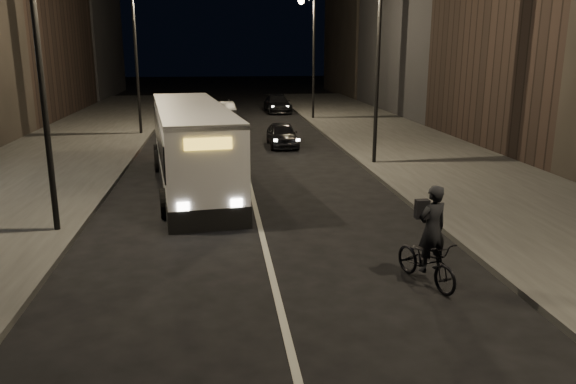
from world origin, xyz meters
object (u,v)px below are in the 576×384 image
object	(u,v)px
car_far	(277,104)
car_mid	(222,111)
car_near	(282,135)
streetlight_left_near	(47,33)
streetlight_left_far	(140,41)
cyclist_on_bicycle	(428,252)
streetlight_right_far	(310,42)
city_bus	(192,143)
streetlight_right_mid	(372,39)

from	to	relation	value
car_far	car_mid	bearing A→B (deg)	-135.60
car_near	car_mid	bearing A→B (deg)	104.66
streetlight_left_near	streetlight_left_far	xyz separation A→B (m)	(0.00, 18.00, 0.00)
cyclist_on_bicycle	car_mid	size ratio (longest dim) A/B	0.55
streetlight_right_far	streetlight_left_far	bearing A→B (deg)	-150.64
cyclist_on_bicycle	car_near	distance (m)	17.90
streetlight_left_near	city_bus	xyz separation A→B (m)	(3.24, 5.24, -3.73)
streetlight_left_far	car_mid	xyz separation A→B (m)	(4.53, 6.57, -4.68)
streetlight_right_far	streetlight_left_far	world-z (taller)	same
streetlight_left_far	cyclist_on_bicycle	bearing A→B (deg)	-69.02
cyclist_on_bicycle	car_far	bearing A→B (deg)	72.12
car_near	streetlight_left_near	bearing A→B (deg)	-119.53
streetlight_left_near	streetlight_right_far	bearing A→B (deg)	66.04
streetlight_right_far	streetlight_left_far	xyz separation A→B (m)	(-10.66, -6.00, 0.00)
streetlight_left_near	car_mid	distance (m)	25.42
streetlight_right_mid	car_mid	distance (m)	18.28
streetlight_right_far	streetlight_right_mid	bearing A→B (deg)	-90.00
streetlight_right_mid	city_bus	xyz separation A→B (m)	(-7.43, -2.76, -3.73)
streetlight_right_mid	streetlight_left_near	bearing A→B (deg)	-143.12
car_far	streetlight_left_far	bearing A→B (deg)	-130.39
streetlight_left_near	car_far	distance (m)	30.84
streetlight_left_far	car_near	world-z (taller)	streetlight_left_far
streetlight_right_mid	car_near	size ratio (longest dim) A/B	2.24
car_near	car_far	world-z (taller)	car_far
car_near	car_mid	distance (m)	11.59
city_bus	car_near	distance (m)	9.24
streetlight_left_far	car_mid	distance (m)	9.25
cyclist_on_bicycle	streetlight_right_far	bearing A→B (deg)	68.55
streetlight_left_near	city_bus	bearing A→B (deg)	58.31
streetlight_left_near	cyclist_on_bicycle	xyz separation A→B (m)	(8.63, -4.50, -4.61)
city_bus	car_far	bearing A→B (deg)	69.36
streetlight_left_near	city_bus	size ratio (longest dim) A/B	0.72
city_bus	streetlight_right_mid	bearing A→B (deg)	13.14
streetlight_right_mid	streetlight_left_far	world-z (taller)	same
cyclist_on_bicycle	car_mid	world-z (taller)	cyclist_on_bicycle
streetlight_left_near	city_bus	distance (m)	7.20
streetlight_left_near	car_far	world-z (taller)	streetlight_left_near
city_bus	cyclist_on_bicycle	bearing A→B (deg)	-68.27
streetlight_right_mid	car_mid	size ratio (longest dim) A/B	1.96
car_far	streetlight_right_far	bearing A→B (deg)	-73.04
city_bus	car_far	distance (m)	24.59
streetlight_left_far	city_bus	size ratio (longest dim) A/B	0.72
city_bus	car_near	bearing A→B (deg)	55.04
car_mid	streetlight_left_near	bearing A→B (deg)	72.66
streetlight_right_far	streetlight_left_far	distance (m)	12.24
cyclist_on_bicycle	streetlight_right_mid	bearing A→B (deg)	63.38
streetlight_right_mid	cyclist_on_bicycle	world-z (taller)	streetlight_right_mid
streetlight_right_mid	streetlight_left_far	xyz separation A→B (m)	(-10.66, 10.00, 0.00)
cyclist_on_bicycle	car_far	xyz separation A→B (m)	(0.31, 33.63, -0.08)
streetlight_right_far	cyclist_on_bicycle	distance (m)	28.94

